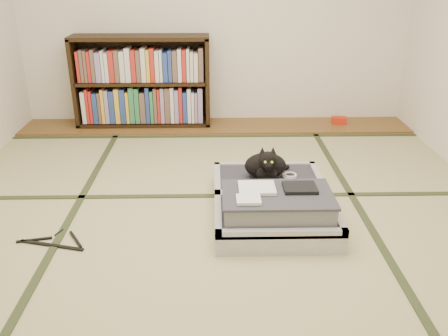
{
  "coord_description": "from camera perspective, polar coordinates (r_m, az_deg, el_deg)",
  "views": [
    {
      "loc": [
        -0.02,
        -2.73,
        1.6
      ],
      "look_at": [
        0.05,
        0.35,
        0.25
      ],
      "focal_mm": 38.0,
      "sensor_mm": 36.0,
      "label": 1
    }
  ],
  "objects": [
    {
      "name": "hanger",
      "position": [
        3.14,
        -19.83,
        -8.39
      ],
      "size": [
        0.44,
        0.25,
        0.01
      ],
      "color": "black",
      "rests_on": "floor"
    },
    {
      "name": "floor",
      "position": [
        3.17,
        -0.77,
        -6.7
      ],
      "size": [
        4.5,
        4.5,
        0.0
      ],
      "primitive_type": "plane",
      "color": "tan",
      "rests_on": "ground"
    },
    {
      "name": "bookcase",
      "position": [
        4.99,
        -9.79,
        10.0
      ],
      "size": [
        1.38,
        0.31,
        0.92
      ],
      "color": "black",
      "rests_on": "wood_strip"
    },
    {
      "name": "red_item",
      "position": [
        5.18,
        13.68,
        5.61
      ],
      "size": [
        0.16,
        0.11,
        0.07
      ],
      "primitive_type": "cube",
      "rotation": [
        0.0,
        0.0,
        -0.17
      ],
      "color": "red",
      "rests_on": "wood_strip"
    },
    {
      "name": "suitcase",
      "position": [
        3.21,
        5.86,
        -4.15
      ],
      "size": [
        0.78,
        1.04,
        0.31
      ],
      "color": "silver",
      "rests_on": "floor"
    },
    {
      "name": "cable_coil",
      "position": [
        3.5,
        7.92,
        -0.89
      ],
      "size": [
        0.11,
        0.11,
        0.03
      ],
      "color": "white",
      "rests_on": "suitcase"
    },
    {
      "name": "cat",
      "position": [
        3.41,
        5.08,
        0.28
      ],
      "size": [
        0.35,
        0.35,
        0.28
      ],
      "color": "black",
      "rests_on": "suitcase"
    },
    {
      "name": "wood_strip",
      "position": [
        4.99,
        -0.98,
        5.07
      ],
      "size": [
        4.0,
        0.5,
        0.02
      ],
      "primitive_type": "cube",
      "color": "brown",
      "rests_on": "ground"
    },
    {
      "name": "tatami_borders",
      "position": [
        3.6,
        -0.85,
        -2.67
      ],
      "size": [
        4.0,
        4.5,
        0.01
      ],
      "color": "#2D381E",
      "rests_on": "ground"
    }
  ]
}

